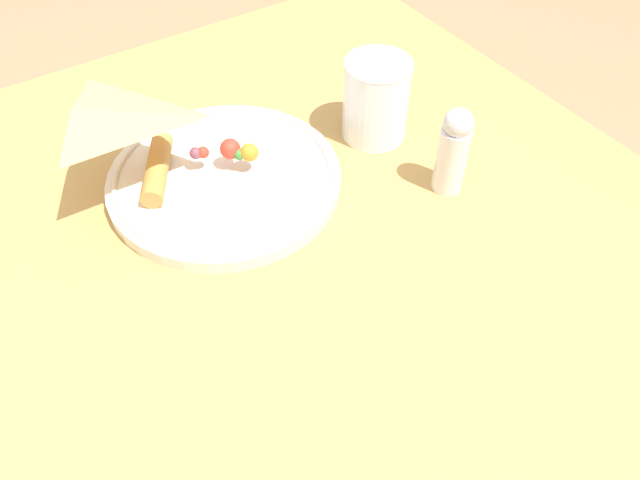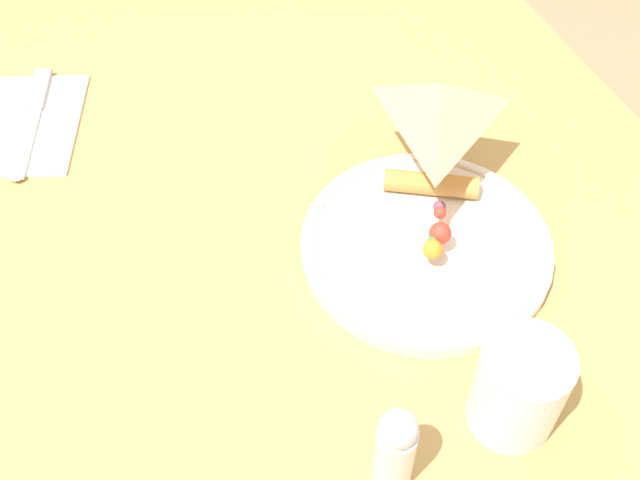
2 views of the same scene
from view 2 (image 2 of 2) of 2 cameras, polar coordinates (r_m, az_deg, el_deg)
The scene contains 7 objects.
ground_plane at distance 1.53m, azimuth -1.52°, elevation -12.50°, with size 6.00×6.00×0.00m, color #997A56.
dining_table at distance 1.02m, azimuth -2.24°, elevation 3.47°, with size 1.30×0.82×0.71m.
plate_pizza at distance 0.84m, azimuth 7.58°, elevation -0.11°, with size 0.26×0.26×0.05m.
milk_glass at distance 0.72m, azimuth 13.88°, elevation -10.36°, with size 0.08×0.08×0.10m.
napkin_folded at distance 1.03m, azimuth -19.79°, elevation 7.76°, with size 0.20×0.16×0.00m.
butter_knife at distance 1.03m, azimuth -19.77°, elevation 8.31°, with size 0.19×0.08×0.01m.
salt_shaker at distance 0.67m, azimuth 5.36°, elevation -14.59°, with size 0.03×0.03×0.10m.
Camera 2 is at (0.65, -0.22, 1.37)m, focal length 45.00 mm.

